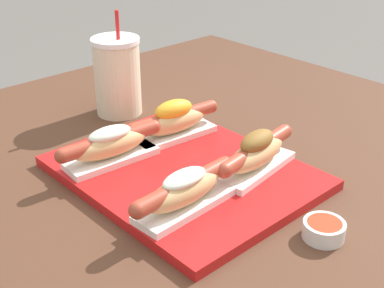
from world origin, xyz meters
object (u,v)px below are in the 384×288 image
at_px(hot_dog_0, 111,145).
at_px(drink_cup, 117,76).
at_px(hot_dog_3, 256,153).
at_px(serving_tray, 184,173).
at_px(sauce_bowl, 324,229).
at_px(hot_dog_1, 184,191).
at_px(hot_dog_2, 174,121).

xyz_separation_m(hot_dog_0, drink_cup, (-0.20, 0.16, 0.03)).
bearing_deg(hot_dog_3, serving_tray, -136.98).
height_order(hot_dog_3, sauce_bowl, hot_dog_3).
distance_m(serving_tray, drink_cup, 0.33).
height_order(hot_dog_1, hot_dog_2, hot_dog_2).
xyz_separation_m(serving_tray, hot_dog_0, (-0.10, -0.08, 0.04)).
bearing_deg(serving_tray, hot_dog_3, 43.02).
bearing_deg(sauce_bowl, hot_dog_1, -145.83).
xyz_separation_m(hot_dog_0, hot_dog_2, (0.00, 0.14, 0.00)).
relative_size(hot_dog_0, hot_dog_2, 1.00).
relative_size(serving_tray, sauce_bowl, 6.86).
height_order(hot_dog_1, hot_dog_3, hot_dog_3).
xyz_separation_m(serving_tray, hot_dog_1, (0.10, -0.08, 0.04)).
relative_size(hot_dog_2, sauce_bowl, 3.37).
xyz_separation_m(hot_dog_2, sauce_bowl, (0.37, -0.03, -0.04)).
bearing_deg(hot_dog_2, hot_dog_0, -90.59).
distance_m(hot_dog_3, sauce_bowl, 0.19).
bearing_deg(serving_tray, drink_cup, 164.66).
bearing_deg(sauce_bowl, hot_dog_0, -163.31).
relative_size(serving_tray, hot_dog_2, 2.04).
bearing_deg(hot_dog_2, hot_dog_1, -37.14).
xyz_separation_m(hot_dog_0, sauce_bowl, (0.37, 0.11, -0.04)).
bearing_deg(hot_dog_0, sauce_bowl, 16.69).
bearing_deg(hot_dog_3, hot_dog_1, -88.46).
bearing_deg(hot_dog_2, hot_dog_3, 5.06).
height_order(hot_dog_1, drink_cup, drink_cup).
bearing_deg(drink_cup, hot_dog_2, -4.76).
xyz_separation_m(hot_dog_2, drink_cup, (-0.20, 0.02, 0.03)).
bearing_deg(hot_dog_3, hot_dog_0, -140.33).
height_order(serving_tray, sauce_bowl, sauce_bowl).
height_order(sauce_bowl, drink_cup, drink_cup).
distance_m(hot_dog_3, drink_cup, 0.40).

